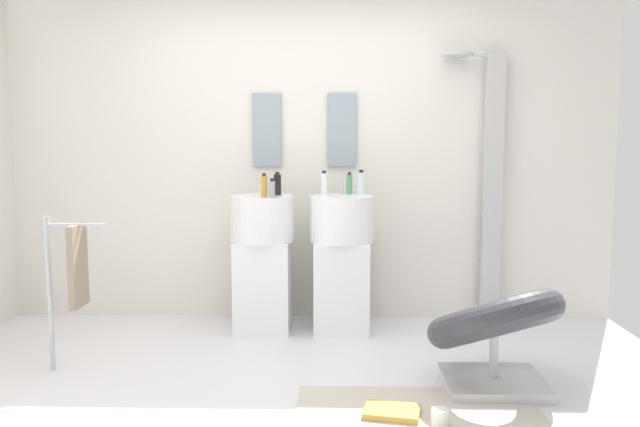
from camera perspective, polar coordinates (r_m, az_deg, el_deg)
name	(u,v)px	position (r m, az deg, el deg)	size (l,w,h in m)	color
ground_plane	(290,399)	(3.69, -2.67, -16.17)	(4.80, 3.60, 0.04)	silver
rear_partition	(305,153)	(5.05, -1.37, 5.39)	(4.80, 0.10, 2.60)	silver
pedestal_sink_left	(263,259)	(4.74, -5.11, -4.01)	(0.47, 0.47, 1.10)	white
pedestal_sink_right	(342,259)	(4.71, 1.93, -4.06)	(0.47, 0.47, 1.10)	white
vanity_mirror_left	(267,130)	(5.00, -4.76, 7.43)	(0.22, 0.03, 0.56)	#8C9EA8
vanity_mirror_right	(342,130)	(4.97, 1.95, 7.45)	(0.22, 0.03, 0.56)	#8C9EA8
shower_column	(490,182)	(5.06, 14.93, 2.68)	(0.49, 0.24, 2.05)	#B7BABF
lounge_chair	(495,328)	(3.79, 15.28, -9.80)	(1.10, 1.10, 0.65)	#B7BABF
towel_rack	(73,269)	(4.14, -21.10, -4.65)	(0.37, 0.22, 0.95)	#B7BABF
area_rug	(419,414)	(3.48, 8.84, -17.24)	(1.27, 0.71, 0.01)	beige
magazine_ochre	(392,412)	(3.44, 6.41, -17.12)	(0.28, 0.20, 0.03)	gold
coffee_mug	(440,417)	(3.35, 10.62, -17.38)	(0.09, 0.09, 0.08)	white
soap_bottle_grey	(272,189)	(4.52, -4.29, 2.21)	(0.04, 0.04, 0.13)	#99999E
soap_bottle_white	(324,184)	(4.70, 0.36, 2.67)	(0.05, 0.05, 0.18)	white
soap_bottle_amber	(264,186)	(4.55, -5.00, 2.44)	(0.04, 0.04, 0.17)	#C68C38
soap_bottle_green	(349,184)	(4.77, 2.63, 2.64)	(0.05, 0.05, 0.17)	#59996B
soap_bottle_black	(277,184)	(4.70, -3.82, 2.60)	(0.05, 0.05, 0.17)	black
soap_bottle_clear	(361,183)	(4.72, 3.69, 2.70)	(0.06, 0.06, 0.18)	silver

